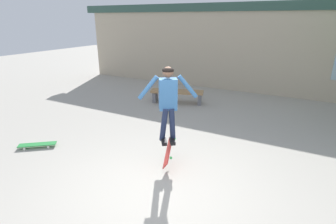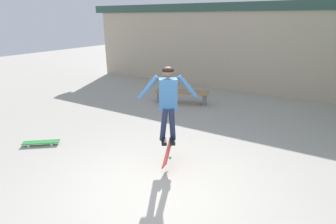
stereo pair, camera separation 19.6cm
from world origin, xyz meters
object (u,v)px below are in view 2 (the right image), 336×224
at_px(skater, 168,99).
at_px(skateboard_resting, 41,142).
at_px(park_bench, 182,94).
at_px(skateboard_flipping, 168,150).

xyz_separation_m(skater, skateboard_resting, (-3.07, -0.80, -1.35)).
distance_m(park_bench, skateboard_flipping, 4.32).
distance_m(skater, skateboard_resting, 3.45).
bearing_deg(skater, skateboard_resting, -109.96).
xyz_separation_m(skateboard_flipping, skateboard_resting, (-3.13, -0.71, -0.30)).
height_order(skater, skateboard_resting, skater).
relative_size(skateboard_flipping, skateboard_resting, 0.97).
bearing_deg(skater, skateboard_flipping, -1.37).
bearing_deg(skateboard_resting, skateboard_flipping, 154.57).
distance_m(skater, skateboard_flipping, 1.06).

